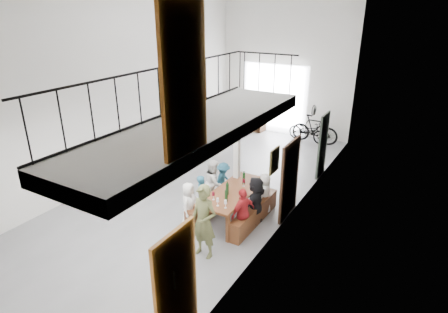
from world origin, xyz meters
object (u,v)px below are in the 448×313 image
Objects in this scene: oak_barrel at (214,123)px; tasting_table at (234,194)px; side_bench at (173,146)px; host_standing at (204,222)px; serving_counter at (244,117)px; bench_inner at (212,204)px; bicycle_near at (308,131)px.

tasting_table is at bearing -54.05° from oak_barrel.
side_bench is 6.24m from host_standing.
serving_counter is (0.87, 3.89, 0.26)m from side_bench.
oak_barrel reaches higher than serving_counter.
bench_inner is 6.28m from oak_barrel.
side_bench is (-4.11, 2.92, -0.46)m from tasting_table.
bench_inner is at bearing -172.38° from bicycle_near.
bicycle_near is at bearing -1.61° from serving_counter.
bench_inner is 4.53m from side_bench.
serving_counter is (0.66, 1.44, -0.01)m from oak_barrel.
tasting_table is at bearing -60.71° from serving_counter.
serving_counter reaches higher than side_bench.
bench_inner is (-0.64, 0.02, -0.48)m from tasting_table.
tasting_table is 1.10× the size of bench_inner.
host_standing is at bearing -64.07° from serving_counter.
host_standing reaches higher than bicycle_near.
bench_inner is 7.29m from serving_counter.
host_standing reaches higher than oak_barrel.
bench_inner is 1.03× the size of serving_counter.
oak_barrel is (-3.90, 5.38, -0.19)m from tasting_table.
serving_counter reaches higher than bicycle_near.
side_bench is (-3.48, 2.91, 0.02)m from bench_inner.
serving_counter is 2.96m from bicycle_near.
oak_barrel reaches higher than bicycle_near.
side_bench reaches higher than bench_inner.
bicycle_near is (2.94, -0.28, -0.08)m from serving_counter.
serving_counter is at bearing 111.84° from bench_inner.
bench_inner is 6.53m from bicycle_near.
tasting_table is 1.34× the size of bicycle_near.
side_bench is 1.06× the size of host_standing.
serving_counter is (-2.61, 6.80, 0.28)m from bench_inner.
side_bench is at bearing 145.02° from tasting_table.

